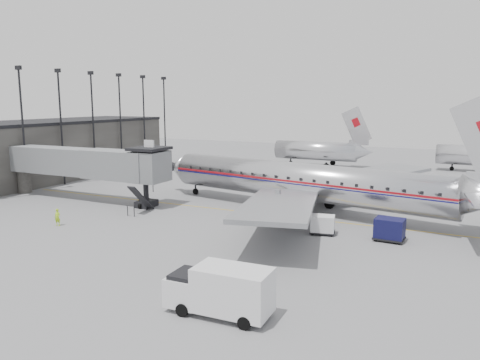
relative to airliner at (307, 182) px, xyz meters
The scene contains 11 objects.
ground 11.55m from the airliner, 127.31° to the right, with size 160.00×160.00×0.00m, color slate.
terminal 40.78m from the airliner, behind, with size 12.00×46.00×8.00m, color #363431.
apron_line 5.61m from the airliner, 142.68° to the right, with size 0.15×60.00×0.01m, color gold.
jet_bridge 24.01m from the airliner, 167.50° to the right, with size 21.00×6.20×7.10m.
floodlight_masts 34.91m from the airliner, behind, with size 0.90×42.25×15.25m.
distant_aircraft_near 34.23m from the airliner, 104.46° to the left, with size 16.39×3.20×10.26m.
airliner is the anchor object (origin of this frame).
service_van 24.57m from the airliner, 83.40° to the right, with size 5.71×2.37×2.67m.
baggage_cart_navy 11.53m from the airliner, 37.20° to the right, with size 2.47×1.95×1.85m.
baggage_cart_white 8.42m from the airliner, 63.31° to the right, with size 2.28×1.90×1.60m.
ramp_worker 24.03m from the airliner, 141.60° to the right, with size 0.56×0.37×1.55m, color #ABE11A.
Camera 1 is at (20.44, -36.04, 11.21)m, focal length 35.00 mm.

